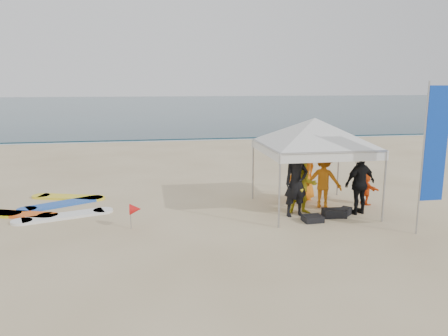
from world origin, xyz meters
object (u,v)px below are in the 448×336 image
person_yellow (303,185)px  person_orange_b (303,169)px  person_seated (366,189)px  surfboard_spread (25,209)px  person_black_b (360,183)px  person_orange_a (323,180)px  marker_pennant (135,209)px  person_black_a (296,183)px  feather_flag (434,146)px  canopy_tent (315,118)px

person_yellow → person_orange_b: (0.46, 1.31, 0.19)m
person_seated → surfboard_spread: bearing=74.7°
person_black_b → surfboard_spread: bearing=-29.1°
person_orange_a → person_seated: (1.38, 0.08, -0.33)m
person_seated → marker_pennant: (-6.68, -1.09, 0.02)m
person_black_a → person_black_b: 1.79m
person_black_a → person_seated: size_ratio=1.92×
person_black_b → feather_flag: 2.35m
surfboard_spread → feather_flag: bearing=-19.9°
person_black_b → feather_flag: size_ratio=0.48×
person_yellow → marker_pennant: 4.56m
person_black_b → person_orange_b: size_ratio=0.88×
person_orange_a → marker_pennant: 5.41m
canopy_tent → person_seated: bearing=7.4°
surfboard_spread → person_black_a: bearing=-13.3°
person_orange_a → person_yellow: bearing=58.9°
person_orange_a → marker_pennant: size_ratio=2.53×
marker_pennant → person_black_b: bearing=2.2°
feather_flag → marker_pennant: feather_flag is taller
person_orange_b → feather_flag: size_ratio=0.55×
person_yellow → canopy_tent: canopy_tent is taller
canopy_tent → feather_flag: bearing=-50.5°
person_black_b → person_seated: size_ratio=1.80×
person_black_b → person_seated: (0.65, 0.86, -0.38)m
person_black_b → marker_pennant: size_ratio=2.70×
person_black_a → surfboard_spread: person_black_a is taller
person_black_a → person_yellow: size_ratio=1.15×
person_yellow → surfboard_spread: person_yellow is taller
person_black_b → marker_pennant: (-6.03, -0.24, -0.37)m
canopy_tent → person_orange_b: bearing=86.4°
feather_flag → surfboard_spread: bearing=160.1°
person_orange_b → person_seated: person_orange_b is taller
marker_pennant → person_black_a: bearing=4.6°
person_black_b → person_seated: bearing=-144.9°
person_black_a → person_orange_b: (0.73, 1.49, 0.07)m
person_black_b → feather_flag: (0.87, -1.78, 1.26)m
person_orange_a → feather_flag: (1.59, -2.56, 1.32)m
person_orange_a → person_seated: person_orange_a is taller
person_black_b → canopy_tent: 2.16m
feather_flag → surfboard_spread: size_ratio=0.70×
person_orange_b → person_seated: (1.71, -0.74, -0.51)m
person_orange_a → surfboard_spread: (-8.45, 1.07, -0.77)m
canopy_tent → feather_flag: 3.16m
person_black_b → person_orange_b: person_orange_b is taller
person_yellow → person_seated: size_ratio=1.66×
person_black_a → person_yellow: bearing=26.1°
marker_pennant → person_orange_b: bearing=20.2°
person_black_a → person_orange_a: 1.26m
marker_pennant → surfboard_spread: (-3.15, 2.09, -0.46)m
person_orange_a → person_black_b: size_ratio=0.94×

